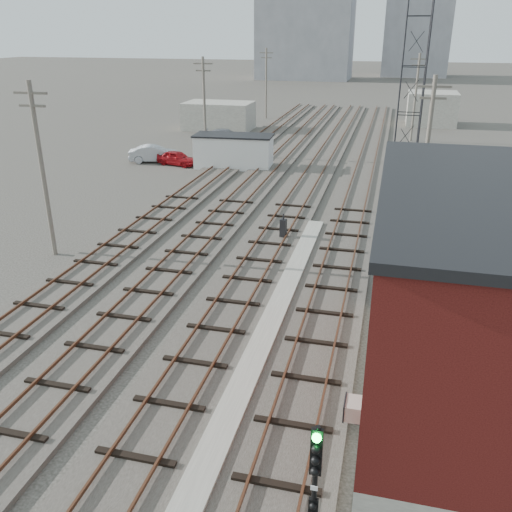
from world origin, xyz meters
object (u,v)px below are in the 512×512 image
(switch_stand, at_px, (283,228))
(car_silver, at_px, (154,154))
(signal_mast, at_px, (314,489))
(car_grey, at_px, (226,135))
(site_trailer, at_px, (234,151))
(car_red, at_px, (177,158))

(switch_stand, bearing_deg, car_silver, 141.62)
(signal_mast, relative_size, car_silver, 0.85)
(car_grey, bearing_deg, car_silver, 149.27)
(site_trailer, bearing_deg, switch_stand, -68.51)
(site_trailer, relative_size, car_silver, 1.53)
(signal_mast, distance_m, switch_stand, 20.62)
(car_grey, bearing_deg, site_trailer, -172.75)
(switch_stand, height_order, car_red, switch_stand)
(site_trailer, distance_m, car_red, 5.24)
(switch_stand, relative_size, car_silver, 0.32)
(site_trailer, bearing_deg, signal_mast, -74.93)
(car_silver, bearing_deg, car_red, -125.47)
(car_red, bearing_deg, signal_mast, -140.52)
(switch_stand, xyz_separation_m, site_trailer, (-7.74, 16.38, 0.75))
(signal_mast, height_order, car_silver, signal_mast)
(signal_mast, distance_m, car_silver, 41.84)
(car_silver, bearing_deg, switch_stand, -157.15)
(signal_mast, distance_m, car_red, 40.09)
(signal_mast, xyz_separation_m, car_grey, (-16.59, 47.61, -1.59))
(car_silver, bearing_deg, car_grey, -37.49)
(switch_stand, xyz_separation_m, car_silver, (-15.37, 16.66, 0.06))
(site_trailer, height_order, car_grey, site_trailer)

